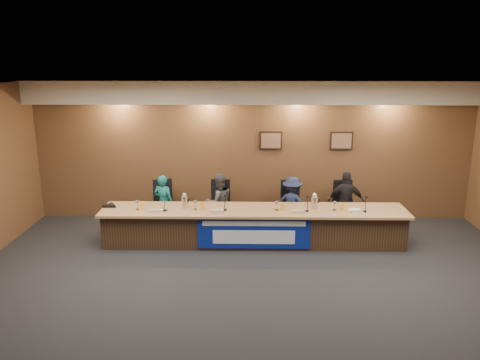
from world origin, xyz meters
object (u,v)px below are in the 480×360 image
Objects in this scene: carafe_right at (314,203)px; dais_body at (254,227)px; carafe_left at (185,202)px; office_chair_d at (344,209)px; panelist_d at (346,202)px; office_chair_b at (220,208)px; panelist_c at (292,204)px; office_chair_c at (291,208)px; panelist_b at (219,202)px; panelist_a at (164,203)px; speakerphone at (110,206)px; banner at (254,233)px; office_chair_a at (165,208)px.

dais_body is at bearing 179.97° from carafe_right.
office_chair_d is at bearing 14.03° from carafe_left.
panelist_d reaches higher than office_chair_b.
panelist_c is 4.90× the size of carafe_right.
dais_body is 1.18m from office_chair_c.
panelist_b is 5.15× the size of carafe_right.
office_chair_d is at bearing 159.47° from panelist_b.
panelist_a is 3.90× the size of speakerphone.
office_chair_c is (0.84, 0.82, 0.13)m from dais_body.
speakerphone is at bearing 170.87° from banner.
panelist_b is 2.67× the size of office_chair_a.
office_chair_a is 1.21m from office_chair_b.
panelist_d is 4.17× the size of speakerphone.
speakerphone is at bearing 177.04° from carafe_left.
office_chair_d is at bearing -158.84° from panelist_a.
panelist_c reaches higher than carafe_right.
banner reaches higher than dais_body.
office_chair_a is 1.84× the size of carafe_left.
office_chair_b is 1.00× the size of office_chair_d.
banner is 1.72× the size of panelist_b.
panelist_d reaches higher than panelist_b.
office_chair_c is at bearing -17.82° from office_chair_a.
dais_body is at bearing -1.06° from speakerphone.
banner is at bearing -90.00° from dais_body.
office_chair_a and office_chair_b have the same top height.
carafe_left reaches higher than speakerphone.
office_chair_a is at bearing 174.36° from office_chair_d.
panelist_b reaches higher than speakerphone.
office_chair_d is at bearing 8.86° from speakerphone.
office_chair_c is 1.16m from office_chair_d.
dais_body is at bearing -40.65° from office_chair_a.
banner is at bearing 169.50° from panelist_a.
carafe_left is at bearing -2.96° from speakerphone.
banner is 2.31m from office_chair_a.
carafe_right is (-0.79, -0.72, 0.21)m from panelist_d.
panelist_b reaches higher than carafe_left.
panelist_c is at bearing 10.06° from speakerphone.
carafe_left is at bearing 26.47° from panelist_b.
panelist_b reaches higher than panelist_c.
panelist_d reaches higher than carafe_right.
panelist_a reaches higher than speakerphone.
banner is 1.44m from office_chair_b.
banner reaches higher than office_chair_d.
speakerphone is at bearing -173.45° from office_chair_c.
office_chair_d is 4.99m from speakerphone.
panelist_b reaches higher than office_chair_c.
office_chair_a is (-1.21, 0.10, -0.16)m from panelist_b.
office_chair_b is at bearing 120.88° from banner.
banner is 4.58× the size of office_chair_d.
carafe_left reaches higher than office_chair_d.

